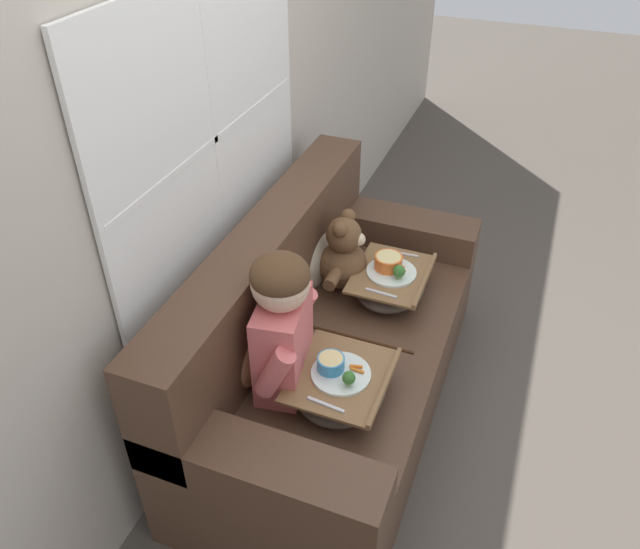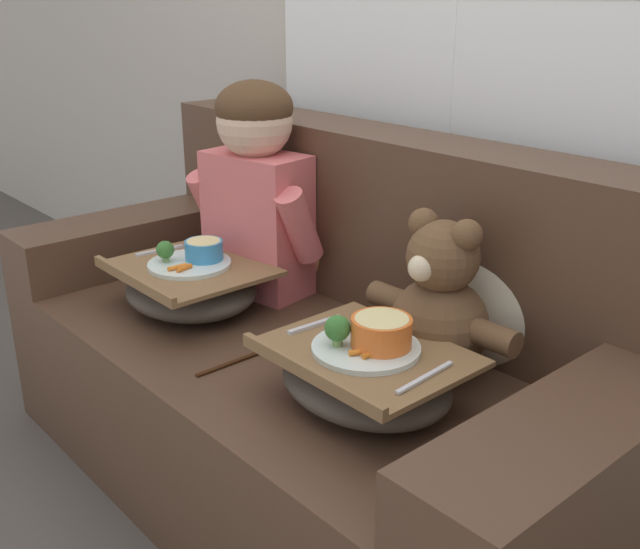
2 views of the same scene
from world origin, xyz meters
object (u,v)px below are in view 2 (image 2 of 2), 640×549
Objects in this scene: throw_pillow_behind_teddy at (480,287)px; couch at (324,369)px; child_figure at (256,179)px; lap_tray_child at (191,285)px; lap_tray_teddy at (366,373)px; teddy_bear at (438,307)px; throw_pillow_behind_child at (297,224)px.

couch is at bearing -150.84° from throw_pillow_behind_teddy.
throw_pillow_behind_teddy is 0.71m from child_figure.
lap_tray_teddy is (0.68, -0.00, 0.00)m from lap_tray_child.
throw_pillow_behind_teddy is 0.78m from lap_tray_child.
child_figure is 1.49× the size of teddy_bear.
teddy_bear is (0.68, -0.15, -0.01)m from throw_pillow_behind_child.
couch is at bearing -7.37° from child_figure.
couch is at bearing -29.16° from throw_pillow_behind_child.
throw_pillow_behind_teddy is at bearing 29.01° from lap_tray_child.
child_figure is at bearing 172.63° from couch.
teddy_bear reaches higher than lap_tray_child.
couch is 4.83× the size of throw_pillow_behind_child.
child_figure is at bearing 161.21° from lap_tray_teddy.
lap_tray_teddy is at bearing -0.02° from lap_tray_child.
lap_tray_teddy is (0.68, -0.23, -0.26)m from child_figure.
child_figure reaches higher than lap_tray_child.
throw_pillow_behind_teddy reaches higher than lap_tray_child.
couch reaches higher than lap_tray_teddy.
couch reaches higher than lap_tray_child.
lap_tray_child is (-0.34, -0.19, 0.19)m from couch.
teddy_bear reaches higher than throw_pillow_behind_child.
throw_pillow_behind_child is 0.62× the size of child_figure.
lap_tray_child is 0.99× the size of lap_tray_teddy.
couch is 4.62× the size of throw_pillow_behind_teddy.
lap_tray_child is at bearing -151.14° from couch.
throw_pillow_behind_teddy is 0.64× the size of child_figure.
throw_pillow_behind_child is at bearing 89.98° from lap_tray_child.
throw_pillow_behind_child is at bearing 167.56° from teddy_bear.
throw_pillow_behind_teddy reaches higher than throw_pillow_behind_child.
throw_pillow_behind_child is (-0.34, 0.19, 0.29)m from couch.
throw_pillow_behind_teddy is (0.68, 0.00, 0.00)m from throw_pillow_behind_child.
lap_tray_child is at bearing -90.02° from throw_pillow_behind_child.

